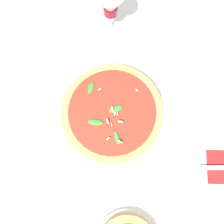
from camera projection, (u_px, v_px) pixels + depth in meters
name	position (u px, v px, depth m)	size (l,w,h in m)	color
ground_plane	(112.00, 125.00, 0.63)	(6.00, 6.00, 0.00)	silver
pizza_arugula_main	(112.00, 113.00, 0.62)	(0.31, 0.31, 0.05)	silver
wine_glass	(110.00, 6.00, 0.60)	(0.07, 0.07, 0.14)	white
side_plate_white	(183.00, 33.00, 0.68)	(0.19, 0.19, 0.02)	silver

